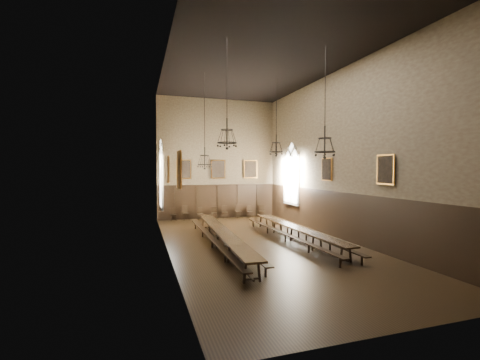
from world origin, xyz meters
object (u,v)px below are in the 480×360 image
bench_left_outer (212,241)px  chandelier_back_left (205,158)px  chair_5 (239,214)px  chandelier_front_right (325,145)px  bench_left_inner (231,239)px  bench_right_inner (285,236)px  table_right (295,233)px  chair_7 (262,213)px  chandelier_back_right (276,147)px  chandelier_front_left (227,135)px  chair_0 (173,217)px  chair_3 (214,215)px  chair_4 (225,214)px  table_left (222,239)px  chair_1 (185,216)px  bench_right_outer (306,236)px  chair_2 (200,216)px  chair_6 (250,214)px

bench_left_outer → chandelier_back_left: 4.92m
chair_5 → chandelier_front_right: size_ratio=0.21×
bench_left_inner → bench_right_inner: size_ratio=1.06×
table_right → chair_7: bearing=80.4°
chair_7 → bench_left_outer: bearing=-107.1°
chandelier_back_left → chandelier_back_right: size_ratio=1.17×
bench_left_outer → chair_5: size_ratio=10.71×
chair_7 → chandelier_back_left: size_ratio=0.17×
bench_left_inner → chandelier_front_left: 5.39m
chair_0 → chair_5: (4.89, -0.06, 0.03)m
chair_0 → chair_3: chair_0 is taller
chair_7 → chandelier_back_left: 9.00m
bench_left_inner → chandelier_back_right: size_ratio=2.34×
chair_4 → table_left: bearing=-107.8°
bench_left_inner → chair_4: (1.90, 8.41, -0.02)m
table_right → chandelier_front_right: 5.21m
bench_left_inner → chandelier_front_left: size_ratio=2.39×
chair_1 → chair_3: chair_1 is taller
table_right → chair_0: (-5.38, 8.36, -0.09)m
table_right → bench_right_inner: 0.64m
chair_4 → bench_right_inner: bearing=-86.1°
table_right → table_left: bearing=-174.2°
chair_1 → chandelier_front_left: bearing=-103.4°
chair_5 → chandelier_front_left: (-3.80, -10.64, 4.78)m
chair_3 → chandelier_back_right: bearing=-56.2°
chair_3 → chandelier_back_left: bearing=-93.4°
chair_3 → chair_4: size_ratio=0.96×
bench_right_outer → chair_1: (-5.01, 8.65, 0.04)m
chandelier_front_right → chandelier_front_left: bearing=173.9°
chair_7 → chair_3: bearing=-163.6°
bench_left_outer → chair_4: chair_4 is taller
bench_left_outer → chair_2: 8.57m
bench_left_inner → chandelier_front_right: chandelier_front_right is taller
bench_left_inner → chair_6: bearing=64.9°
bench_left_inner → chair_5: 8.82m
table_left → chair_1: bearing=93.5°
bench_left_inner → chair_6: chair_6 is taller
table_left → chair_2: size_ratio=11.74×
chair_1 → chair_4: 2.96m
bench_right_inner → chair_5: (0.13, 8.45, 0.02)m
table_right → bench_right_outer: table_right is taller
bench_left_inner → chandelier_front_right: size_ratio=2.21×
table_left → chair_1: size_ratio=10.29×
chair_1 → chair_7: chair_1 is taller
table_left → chandelier_front_left: chandelier_front_left is taller
chandelier_back_left → chandelier_front_left: size_ratio=1.19×
table_right → chandelier_back_left: bearing=148.7°
bench_left_inner → chandelier_front_left: (-0.81, -2.34, 4.79)m
table_right → chair_5: 8.31m
table_left → chandelier_back_left: size_ratio=2.05×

